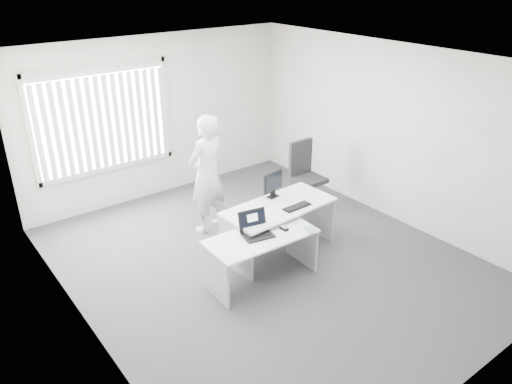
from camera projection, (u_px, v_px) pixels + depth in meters
ground at (265, 260)px, 7.10m from camera, size 6.00×6.00×0.00m
wall_back at (159, 117)px, 8.67m from camera, size 5.00×0.02×2.80m
wall_front at (479, 274)px, 4.35m from camera, size 5.00×0.02×2.80m
wall_left at (76, 226)px, 5.13m from camera, size 0.02×6.00×2.80m
wall_right at (390, 133)px, 7.89m from camera, size 0.02×6.00×2.80m
ceiling at (267, 61)px, 5.92m from camera, size 5.00×6.00×0.02m
window at (103, 120)px, 8.02m from camera, size 2.32×0.06×1.76m
blinds at (105, 122)px, 7.99m from camera, size 2.20×0.10×1.50m
desk_near at (261, 248)px, 6.51m from camera, size 1.47×0.73×0.66m
desk_far at (279, 218)px, 7.13m from camera, size 1.66×0.84×0.74m
office_chair at (306, 186)px, 8.57m from camera, size 0.65×0.65×1.14m
person at (207, 174)px, 7.56m from camera, size 0.76×0.58×1.87m
laptop at (258, 226)px, 6.35m from camera, size 0.44×0.41×0.30m
paper_sheet at (290, 232)px, 6.52m from camera, size 0.34×0.28×0.00m
mouse at (284, 228)px, 6.56m from camera, size 0.07×0.12×0.05m
booklet at (311, 230)px, 6.56m from camera, size 0.21×0.24×0.01m
keyboard at (297, 207)px, 6.98m from camera, size 0.43×0.15×0.02m
monitor at (273, 185)px, 7.21m from camera, size 0.40×0.19×0.39m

